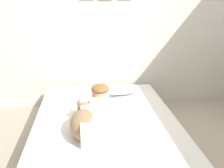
{
  "coord_description": "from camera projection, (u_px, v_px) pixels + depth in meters",
  "views": [
    {
      "loc": [
        -0.3,
        -1.95,
        1.47
      ],
      "look_at": [
        -0.01,
        0.73,
        0.55
      ],
      "focal_mm": 40.89,
      "sensor_mm": 36.0,
      "label": 1
    }
  ],
  "objects": [
    {
      "name": "back_wall",
      "position": [
        106.0,
        15.0,
        3.41
      ],
      "size": [
        4.21,
        0.12,
        2.5
      ],
      "color": "silver",
      "rests_on": "ground"
    },
    {
      "name": "ground_plane",
      "position": [
        122.0,
        166.0,
        2.34
      ],
      "size": [
        12.42,
        12.42,
        0.0
      ],
      "primitive_type": "plane",
      "color": "tan"
    },
    {
      "name": "cell_phone",
      "position": [
        104.0,
        118.0,
        2.59
      ],
      "size": [
        0.07,
        0.14,
        0.01
      ],
      "primitive_type": "cube",
      "color": "black",
      "rests_on": "bed"
    },
    {
      "name": "coffee_cup",
      "position": [
        109.0,
        99.0,
        2.99
      ],
      "size": [
        0.12,
        0.09,
        0.07
      ],
      "color": "teal",
      "rests_on": "bed"
    },
    {
      "name": "person_lying",
      "position": [
        103.0,
        113.0,
        2.48
      ],
      "size": [
        0.43,
        0.92,
        0.27
      ],
      "color": "white",
      "rests_on": "bed"
    },
    {
      "name": "dog",
      "position": [
        85.0,
        122.0,
        2.3
      ],
      "size": [
        0.26,
        0.57,
        0.21
      ],
      "color": "#9E7A56",
      "rests_on": "bed"
    },
    {
      "name": "pillow",
      "position": [
        118.0,
        89.0,
        3.25
      ],
      "size": [
        0.52,
        0.32,
        0.11
      ],
      "primitive_type": "ellipsoid",
      "color": "white",
      "rests_on": "bed"
    },
    {
      "name": "bed",
      "position": [
        106.0,
        130.0,
        2.69
      ],
      "size": [
        1.47,
        1.98,
        0.3
      ],
      "color": "#726051",
      "rests_on": "ground"
    }
  ]
}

